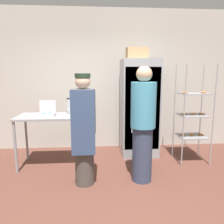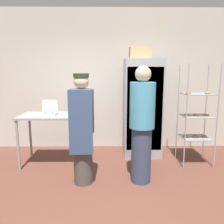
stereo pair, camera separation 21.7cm
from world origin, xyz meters
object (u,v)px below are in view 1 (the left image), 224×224
Objects in this scene: donut_box at (47,114)px; person_customer at (143,124)px; refrigerator at (139,108)px; blender_pitcher at (69,107)px; baking_rack at (193,115)px; person_baker at (84,129)px; cardboard_storage_box at (137,54)px.

donut_box is 0.16× the size of person_customer.
refrigerator is 1.19m from person_customer.
blender_pitcher reaches higher than donut_box.
baking_rack is 6.39× the size of donut_box.
blender_pitcher is at bearing 144.54° from person_customer.
baking_rack is 1.31m from person_customer.
blender_pitcher is 1.46m from person_customer.
refrigerator is 1.17× the size of person_baker.
refrigerator is 4.74× the size of cardboard_storage_box.
refrigerator is at bearing 16.95° from donut_box.
blender_pitcher is 0.17× the size of person_customer.
person_customer is (0.88, 0.04, 0.04)m from person_baker.
cardboard_storage_box is at bearing 17.00° from blender_pitcher.
refrigerator reaches higher than donut_box.
baking_rack reaches higher than blender_pitcher.
refrigerator is at bearing 153.61° from baking_rack.
baking_rack is 2.65m from donut_box.
person_baker is at bearing -127.79° from cardboard_storage_box.
baking_rack reaches higher than person_customer.
person_baker is at bearing -71.07° from blender_pitcher.
person_baker reaches higher than blender_pitcher.
blender_pitcher is 1.68m from cardboard_storage_box.
cardboard_storage_box is (1.66, 0.60, 1.07)m from donut_box.
person_baker is (0.67, -0.69, -0.10)m from donut_box.
baking_rack is at bearing -26.39° from refrigerator.
cardboard_storage_box reaches higher than baking_rack.
cardboard_storage_box is at bearing 84.67° from person_customer.
refrigerator is 6.62× the size of blender_pitcher.
person_customer is at bearing -146.96° from baking_rack.
person_baker is 0.94× the size of person_customer.
blender_pitcher is 0.72× the size of cardboard_storage_box.
refrigerator is at bearing 13.56° from blender_pitcher.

